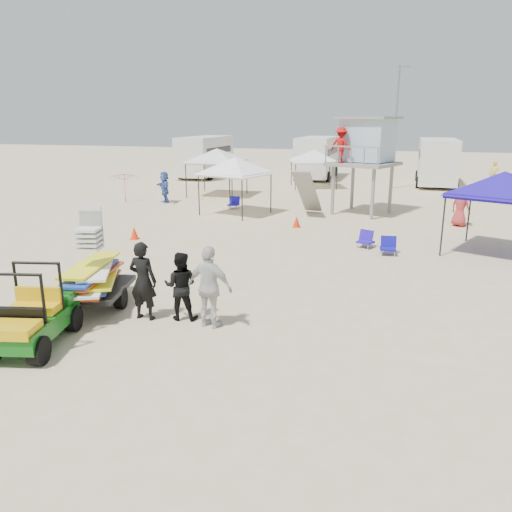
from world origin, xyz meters
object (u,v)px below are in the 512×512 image
(surf_trailer, at_px, (95,272))
(utility_cart, at_px, (30,311))
(man_left, at_px, (143,281))
(canopy_blue, at_px, (505,176))
(lifeguard_tower, at_px, (363,144))

(surf_trailer, bearing_deg, utility_cart, -90.05)
(man_left, xyz_separation_m, canopy_blue, (8.98, 8.86, 1.83))
(man_left, distance_m, lifeguard_tower, 16.22)
(utility_cart, bearing_deg, surf_trailer, 89.95)
(man_left, bearing_deg, lifeguard_tower, -101.02)
(surf_trailer, relative_size, man_left, 1.43)
(lifeguard_tower, bearing_deg, utility_cart, -106.15)
(man_left, relative_size, canopy_blue, 0.48)
(lifeguard_tower, xyz_separation_m, canopy_blue, (5.39, -6.75, -0.68))
(surf_trailer, xyz_separation_m, man_left, (1.52, -0.30, 0.02))
(utility_cart, bearing_deg, canopy_blue, 46.06)
(man_left, bearing_deg, surf_trailer, -9.25)
(canopy_blue, bearing_deg, lifeguard_tower, 128.60)
(surf_trailer, bearing_deg, man_left, -11.19)
(utility_cart, xyz_separation_m, surf_trailer, (0.00, 2.33, 0.14))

